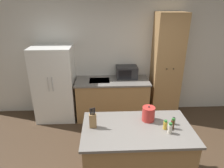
% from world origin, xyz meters
% --- Properties ---
extents(wall_back, '(7.20, 0.06, 2.60)m').
position_xyz_m(wall_back, '(0.00, 2.33, 1.30)').
color(wall_back, beige).
rests_on(wall_back, ground_plane).
extents(refrigerator, '(0.85, 0.65, 1.66)m').
position_xyz_m(refrigerator, '(-1.69, 1.99, 0.83)').
color(refrigerator, white).
rests_on(refrigerator, ground_plane).
extents(back_counter, '(1.62, 0.68, 0.90)m').
position_xyz_m(back_counter, '(-0.42, 1.98, 0.45)').
color(back_counter, '#9E7547').
rests_on(back_counter, ground_plane).
extents(pantry_cabinet, '(0.60, 0.53, 2.32)m').
position_xyz_m(pantry_cabinet, '(0.78, 2.05, 1.16)').
color(pantry_cabinet, '#9E7547').
rests_on(pantry_cabinet, ground_plane).
extents(kitchen_island, '(1.47, 0.87, 0.95)m').
position_xyz_m(kitchen_island, '(-0.17, 0.11, 0.48)').
color(kitchen_island, '#9E7547').
rests_on(kitchen_island, ground_plane).
extents(microwave, '(0.47, 0.34, 0.27)m').
position_xyz_m(microwave, '(-0.09, 2.11, 1.04)').
color(microwave, '#232326').
rests_on(microwave, back_counter).
extents(knife_block, '(0.09, 0.06, 0.30)m').
position_xyz_m(knife_block, '(-0.76, 0.15, 1.06)').
color(knife_block, '#9E7547').
rests_on(knife_block, kitchen_island).
extents(spice_bottle_tall_dark, '(0.05, 0.05, 0.15)m').
position_xyz_m(spice_bottle_tall_dark, '(0.22, -0.03, 1.02)').
color(spice_bottle_tall_dark, beige).
rests_on(spice_bottle_tall_dark, kitchen_island).
extents(spice_bottle_short_red, '(0.05, 0.05, 0.13)m').
position_xyz_m(spice_bottle_short_red, '(0.19, 0.06, 1.01)').
color(spice_bottle_short_red, gold).
rests_on(spice_bottle_short_red, kitchen_island).
extents(spice_bottle_amber_oil, '(0.05, 0.05, 0.15)m').
position_xyz_m(spice_bottle_amber_oil, '(0.29, 0.07, 1.02)').
color(spice_bottle_amber_oil, '#563319').
rests_on(spice_bottle_amber_oil, kitchen_island).
extents(spice_bottle_green_herb, '(0.05, 0.05, 0.10)m').
position_xyz_m(spice_bottle_green_herb, '(0.34, 0.17, 1.00)').
color(spice_bottle_green_herb, '#337033').
rests_on(spice_bottle_green_herb, kitchen_island).
extents(kettle, '(0.18, 0.18, 0.23)m').
position_xyz_m(kettle, '(0.01, 0.28, 1.05)').
color(kettle, '#B72D28').
rests_on(kettle, kitchen_island).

